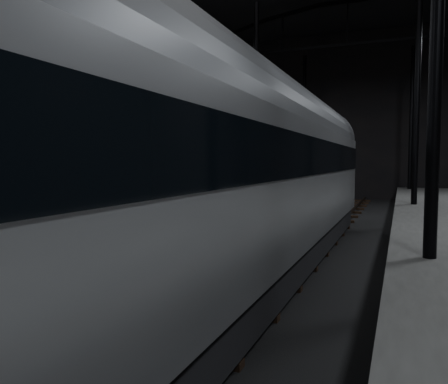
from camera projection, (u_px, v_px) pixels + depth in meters
The scene contains 6 objects.
ground at pixel (291, 253), 14.04m from camera, with size 44.00×44.00×0.00m, color black.
platform_left at pixel (100, 225), 16.82m from camera, with size 9.00×43.80×1.00m, color #51514F.
tactile_strip at pixel (200, 217), 15.19m from camera, with size 0.50×43.80×0.01m, color olive.
track at pixel (291, 251), 14.04m from camera, with size 2.40×43.00×0.24m.
train at pixel (259, 167), 10.66m from camera, with size 2.84×18.91×5.05m.
woman at pixel (153, 192), 15.16m from camera, with size 0.66×0.43×1.81m, color tan.
Camera 1 is at (3.22, -13.66, 2.95)m, focal length 35.00 mm.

